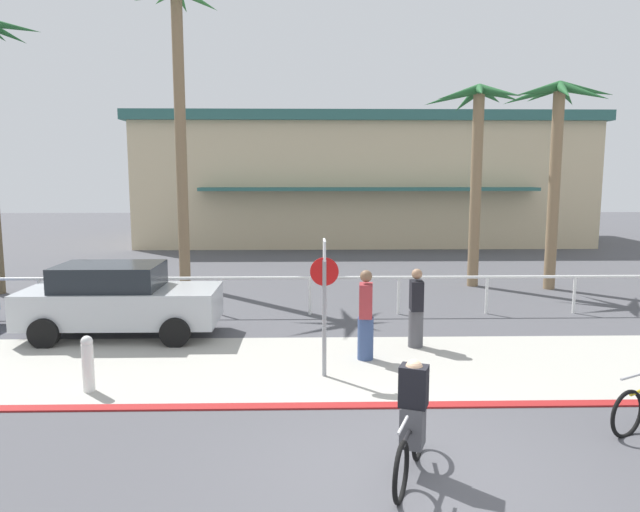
{
  "coord_description": "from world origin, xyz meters",
  "views": [
    {
      "loc": [
        -1.27,
        -6.9,
        3.74
      ],
      "look_at": [
        -0.97,
        6.0,
        1.93
      ],
      "focal_mm": 33.13,
      "sensor_mm": 36.0,
      "label": 1
    }
  ],
  "objects_px": {
    "cyclist_black_0": "(412,421)",
    "pedestrian_1": "(366,318)",
    "stop_sign_bike_lane": "(324,288)",
    "palm_tree_1": "(178,68)",
    "bollard_1": "(88,363)",
    "palm_tree_3": "(557,132)",
    "pedestrian_0": "(416,311)",
    "car_silver_1": "(119,299)",
    "palm_tree_2": "(476,135)"
  },
  "relations": [
    {
      "from": "cyclist_black_0",
      "to": "pedestrian_1",
      "type": "xyz_separation_m",
      "value": [
        -0.12,
        4.56,
        0.17
      ]
    },
    {
      "from": "stop_sign_bike_lane",
      "to": "palm_tree_1",
      "type": "xyz_separation_m",
      "value": [
        -4.4,
        8.95,
        5.37
      ]
    },
    {
      "from": "bollard_1",
      "to": "cyclist_black_0",
      "type": "relative_size",
      "value": 0.58
    },
    {
      "from": "stop_sign_bike_lane",
      "to": "palm_tree_3",
      "type": "bearing_deg",
      "value": 47.48
    },
    {
      "from": "stop_sign_bike_lane",
      "to": "pedestrian_0",
      "type": "distance_m",
      "value": 2.86
    },
    {
      "from": "palm_tree_1",
      "to": "car_silver_1",
      "type": "distance_m",
      "value": 8.68
    },
    {
      "from": "bollard_1",
      "to": "pedestrian_1",
      "type": "height_order",
      "value": "pedestrian_1"
    },
    {
      "from": "stop_sign_bike_lane",
      "to": "bollard_1",
      "type": "distance_m",
      "value": 4.3
    },
    {
      "from": "cyclist_black_0",
      "to": "palm_tree_3",
      "type": "bearing_deg",
      "value": 60.9
    },
    {
      "from": "stop_sign_bike_lane",
      "to": "palm_tree_3",
      "type": "height_order",
      "value": "palm_tree_3"
    },
    {
      "from": "palm_tree_1",
      "to": "car_silver_1",
      "type": "relative_size",
      "value": 2.19
    },
    {
      "from": "stop_sign_bike_lane",
      "to": "bollard_1",
      "type": "relative_size",
      "value": 2.56
    },
    {
      "from": "cyclist_black_0",
      "to": "palm_tree_1",
      "type": "bearing_deg",
      "value": 113.25
    },
    {
      "from": "palm_tree_1",
      "to": "palm_tree_3",
      "type": "relative_size",
      "value": 1.46
    },
    {
      "from": "pedestrian_0",
      "to": "bollard_1",
      "type": "bearing_deg",
      "value": -157.79
    },
    {
      "from": "bollard_1",
      "to": "pedestrian_1",
      "type": "bearing_deg",
      "value": 18.52
    },
    {
      "from": "stop_sign_bike_lane",
      "to": "car_silver_1",
      "type": "bearing_deg",
      "value": 148.34
    },
    {
      "from": "stop_sign_bike_lane",
      "to": "palm_tree_2",
      "type": "height_order",
      "value": "palm_tree_2"
    },
    {
      "from": "cyclist_black_0",
      "to": "bollard_1",
      "type": "bearing_deg",
      "value": 150.14
    },
    {
      "from": "palm_tree_2",
      "to": "palm_tree_1",
      "type": "bearing_deg",
      "value": 179.66
    },
    {
      "from": "car_silver_1",
      "to": "palm_tree_2",
      "type": "bearing_deg",
      "value": 31.48
    },
    {
      "from": "palm_tree_1",
      "to": "pedestrian_1",
      "type": "relative_size",
      "value": 5.23
    },
    {
      "from": "stop_sign_bike_lane",
      "to": "palm_tree_1",
      "type": "height_order",
      "value": "palm_tree_1"
    },
    {
      "from": "palm_tree_2",
      "to": "palm_tree_3",
      "type": "xyz_separation_m",
      "value": [
        2.37,
        -0.62,
        0.05
      ]
    },
    {
      "from": "car_silver_1",
      "to": "pedestrian_1",
      "type": "distance_m",
      "value": 5.81
    },
    {
      "from": "car_silver_1",
      "to": "pedestrian_0",
      "type": "height_order",
      "value": "pedestrian_0"
    },
    {
      "from": "stop_sign_bike_lane",
      "to": "pedestrian_0",
      "type": "relative_size",
      "value": 1.48
    },
    {
      "from": "car_silver_1",
      "to": "pedestrian_1",
      "type": "xyz_separation_m",
      "value": [
        5.5,
        -1.88,
        -0.01
      ]
    },
    {
      "from": "bollard_1",
      "to": "car_silver_1",
      "type": "relative_size",
      "value": 0.23
    },
    {
      "from": "palm_tree_2",
      "to": "pedestrian_0",
      "type": "bearing_deg",
      "value": -114.24
    },
    {
      "from": "bollard_1",
      "to": "pedestrian_0",
      "type": "height_order",
      "value": "pedestrian_0"
    },
    {
      "from": "bollard_1",
      "to": "car_silver_1",
      "type": "distance_m",
      "value": 3.6
    },
    {
      "from": "cyclist_black_0",
      "to": "palm_tree_2",
      "type": "bearing_deg",
      "value": 71.26
    },
    {
      "from": "bollard_1",
      "to": "pedestrian_1",
      "type": "xyz_separation_m",
      "value": [
        4.94,
        1.65,
        0.35
      ]
    },
    {
      "from": "car_silver_1",
      "to": "cyclist_black_0",
      "type": "bearing_deg",
      "value": -48.9
    },
    {
      "from": "car_silver_1",
      "to": "cyclist_black_0",
      "type": "height_order",
      "value": "car_silver_1"
    },
    {
      "from": "car_silver_1",
      "to": "palm_tree_3",
      "type": "bearing_deg",
      "value": 23.89
    },
    {
      "from": "pedestrian_1",
      "to": "car_silver_1",
      "type": "bearing_deg",
      "value": 161.1
    },
    {
      "from": "stop_sign_bike_lane",
      "to": "car_silver_1",
      "type": "relative_size",
      "value": 0.58
    },
    {
      "from": "stop_sign_bike_lane",
      "to": "pedestrian_0",
      "type": "xyz_separation_m",
      "value": [
        2.03,
        1.82,
        -0.87
      ]
    },
    {
      "from": "stop_sign_bike_lane",
      "to": "palm_tree_1",
      "type": "relative_size",
      "value": 0.27
    },
    {
      "from": "stop_sign_bike_lane",
      "to": "palm_tree_3",
      "type": "relative_size",
      "value": 0.39
    },
    {
      "from": "car_silver_1",
      "to": "pedestrian_0",
      "type": "bearing_deg",
      "value": -8.88
    },
    {
      "from": "bollard_1",
      "to": "palm_tree_1",
      "type": "height_order",
      "value": "palm_tree_1"
    },
    {
      "from": "stop_sign_bike_lane",
      "to": "pedestrian_1",
      "type": "xyz_separation_m",
      "value": [
        0.86,
        0.98,
        -0.81
      ]
    },
    {
      "from": "pedestrian_1",
      "to": "cyclist_black_0",
      "type": "bearing_deg",
      "value": -88.43
    },
    {
      "from": "stop_sign_bike_lane",
      "to": "pedestrian_0",
      "type": "height_order",
      "value": "stop_sign_bike_lane"
    },
    {
      "from": "palm_tree_1",
      "to": "pedestrian_0",
      "type": "distance_m",
      "value": 11.46
    },
    {
      "from": "car_silver_1",
      "to": "pedestrian_0",
      "type": "xyz_separation_m",
      "value": [
        6.67,
        -1.04,
        -0.07
      ]
    },
    {
      "from": "palm_tree_3",
      "to": "cyclist_black_0",
      "type": "distance_m",
      "value": 14.25
    }
  ]
}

